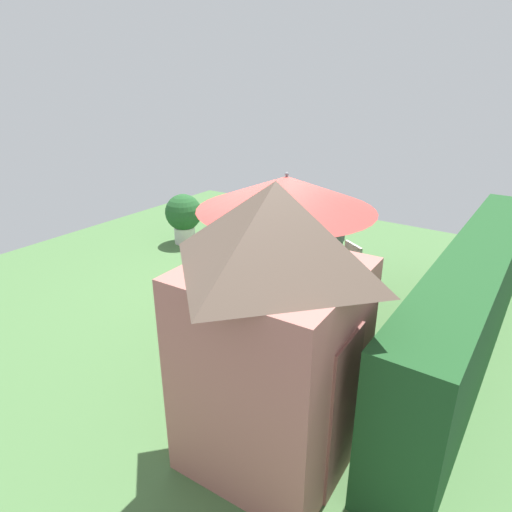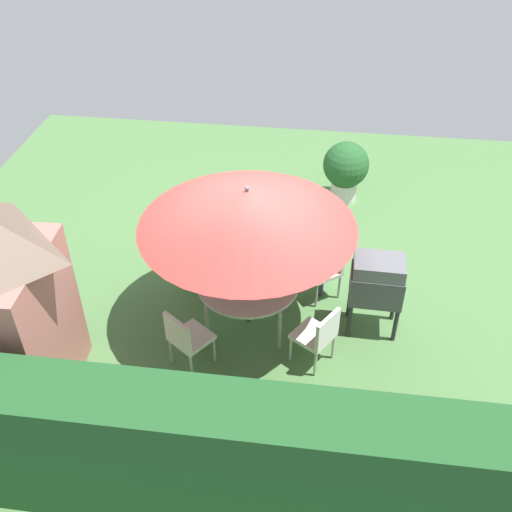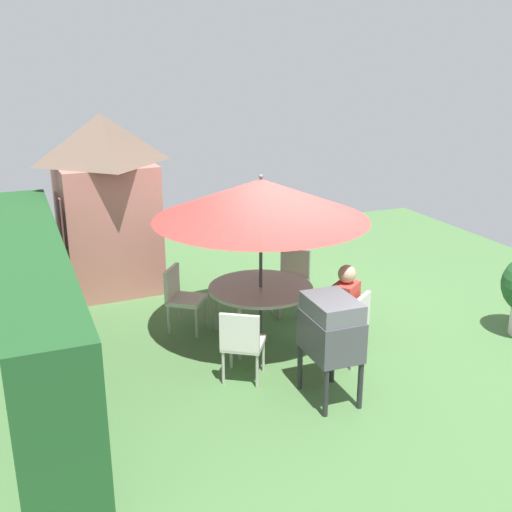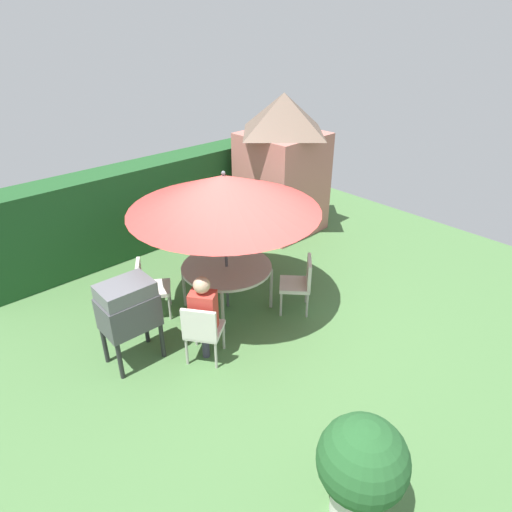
{
  "view_description": "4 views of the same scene",
  "coord_description": "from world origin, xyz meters",
  "px_view_note": "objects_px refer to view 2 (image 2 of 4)",
  "views": [
    {
      "loc": [
        5.69,
        4.11,
        3.61
      ],
      "look_at": [
        0.24,
        0.35,
        0.9
      ],
      "focal_mm": 31.29,
      "sensor_mm": 36.0,
      "label": 1
    },
    {
      "loc": [
        -0.96,
        6.84,
        6.02
      ],
      "look_at": [
        -0.16,
        0.72,
        1.2
      ],
      "focal_mm": 42.21,
      "sensor_mm": 36.0,
      "label": 2
    },
    {
      "loc": [
        -7.13,
        3.65,
        3.67
      ],
      "look_at": [
        0.26,
        0.65,
        1.07
      ],
      "focal_mm": 43.47,
      "sensor_mm": 36.0,
      "label": 3
    },
    {
      "loc": [
        -3.78,
        -4.0,
        4.18
      ],
      "look_at": [
        -0.1,
        -0.02,
        1.23
      ],
      "focal_mm": 31.68,
      "sensor_mm": 36.0,
      "label": 4
    }
  ],
  "objects_px": {
    "chair_far_side": "(205,253)",
    "potted_plant_by_shed": "(346,168)",
    "patio_umbrella": "(247,209)",
    "chair_toward_house": "(319,334)",
    "bbq_grill": "(377,281)",
    "chair_near_shed": "(327,265)",
    "person_in_red": "(323,253)",
    "chair_toward_hedge": "(186,337)",
    "patio_table": "(248,285)"
  },
  "relations": [
    {
      "from": "patio_table",
      "to": "bbq_grill",
      "type": "relative_size",
      "value": 1.16
    },
    {
      "from": "chair_toward_hedge",
      "to": "potted_plant_by_shed",
      "type": "distance_m",
      "value": 4.76
    },
    {
      "from": "chair_toward_hedge",
      "to": "chair_near_shed",
      "type": "bearing_deg",
      "value": -135.46
    },
    {
      "from": "patio_table",
      "to": "patio_umbrella",
      "type": "bearing_deg",
      "value": 0.0
    },
    {
      "from": "chair_toward_house",
      "to": "person_in_red",
      "type": "height_order",
      "value": "person_in_red"
    },
    {
      "from": "patio_table",
      "to": "chair_toward_hedge",
      "type": "distance_m",
      "value": 1.15
    },
    {
      "from": "bbq_grill",
      "to": "chair_toward_hedge",
      "type": "distance_m",
      "value": 2.62
    },
    {
      "from": "potted_plant_by_shed",
      "to": "chair_toward_house",
      "type": "bearing_deg",
      "value": 86.12
    },
    {
      "from": "patio_umbrella",
      "to": "chair_toward_hedge",
      "type": "bearing_deg",
      "value": 53.97
    },
    {
      "from": "bbq_grill",
      "to": "chair_toward_hedge",
      "type": "relative_size",
      "value": 1.33
    },
    {
      "from": "chair_far_side",
      "to": "person_in_red",
      "type": "relative_size",
      "value": 0.71
    },
    {
      "from": "chair_toward_hedge",
      "to": "chair_far_side",
      "type": "bearing_deg",
      "value": -86.35
    },
    {
      "from": "chair_far_side",
      "to": "chair_toward_house",
      "type": "relative_size",
      "value": 1.0
    },
    {
      "from": "chair_toward_house",
      "to": "potted_plant_by_shed",
      "type": "xyz_separation_m",
      "value": [
        -0.28,
        -4.08,
        0.13
      ]
    },
    {
      "from": "patio_umbrella",
      "to": "bbq_grill",
      "type": "xyz_separation_m",
      "value": [
        -1.72,
        -0.11,
        -1.08
      ]
    },
    {
      "from": "chair_near_shed",
      "to": "chair_far_side",
      "type": "bearing_deg",
      "value": -1.8
    },
    {
      "from": "patio_umbrella",
      "to": "potted_plant_by_shed",
      "type": "distance_m",
      "value": 3.87
    },
    {
      "from": "bbq_grill",
      "to": "person_in_red",
      "type": "distance_m",
      "value": 0.96
    },
    {
      "from": "bbq_grill",
      "to": "patio_umbrella",
      "type": "bearing_deg",
      "value": 3.77
    },
    {
      "from": "bbq_grill",
      "to": "chair_far_side",
      "type": "height_order",
      "value": "bbq_grill"
    },
    {
      "from": "bbq_grill",
      "to": "chair_far_side",
      "type": "relative_size",
      "value": 1.33
    },
    {
      "from": "patio_umbrella",
      "to": "chair_far_side",
      "type": "xyz_separation_m",
      "value": [
        0.78,
        -0.83,
        -1.4
      ]
    },
    {
      "from": "person_in_red",
      "to": "chair_toward_hedge",
      "type": "bearing_deg",
      "value": 44.84
    },
    {
      "from": "patio_umbrella",
      "to": "potted_plant_by_shed",
      "type": "xyz_separation_m",
      "value": [
        -1.28,
        -3.43,
        -1.27
      ]
    },
    {
      "from": "patio_umbrella",
      "to": "chair_toward_hedge",
      "type": "xyz_separation_m",
      "value": [
        0.67,
        0.92,
        -1.4
      ]
    },
    {
      "from": "patio_umbrella",
      "to": "potted_plant_by_shed",
      "type": "relative_size",
      "value": 2.46
    },
    {
      "from": "patio_umbrella",
      "to": "bbq_grill",
      "type": "relative_size",
      "value": 2.32
    },
    {
      "from": "patio_table",
      "to": "bbq_grill",
      "type": "height_order",
      "value": "bbq_grill"
    },
    {
      "from": "patio_umbrella",
      "to": "chair_far_side",
      "type": "relative_size",
      "value": 3.1
    },
    {
      "from": "chair_near_shed",
      "to": "chair_toward_hedge",
      "type": "xyz_separation_m",
      "value": [
        1.72,
        1.69,
        0.0
      ]
    },
    {
      "from": "patio_umbrella",
      "to": "chair_far_side",
      "type": "distance_m",
      "value": 1.81
    },
    {
      "from": "chair_far_side",
      "to": "chair_toward_hedge",
      "type": "distance_m",
      "value": 1.75
    },
    {
      "from": "bbq_grill",
      "to": "potted_plant_by_shed",
      "type": "bearing_deg",
      "value": -82.45
    },
    {
      "from": "chair_far_side",
      "to": "potted_plant_by_shed",
      "type": "xyz_separation_m",
      "value": [
        -2.06,
        -2.6,
        0.13
      ]
    },
    {
      "from": "bbq_grill",
      "to": "chair_toward_house",
      "type": "height_order",
      "value": "bbq_grill"
    },
    {
      "from": "potted_plant_by_shed",
      "to": "person_in_red",
      "type": "distance_m",
      "value": 2.73
    },
    {
      "from": "bbq_grill",
      "to": "chair_near_shed",
      "type": "xyz_separation_m",
      "value": [
        0.67,
        -0.66,
        -0.33
      ]
    },
    {
      "from": "potted_plant_by_shed",
      "to": "chair_far_side",
      "type": "bearing_deg",
      "value": 51.67
    },
    {
      "from": "patio_umbrella",
      "to": "chair_toward_house",
      "type": "relative_size",
      "value": 3.1
    },
    {
      "from": "potted_plant_by_shed",
      "to": "person_in_red",
      "type": "xyz_separation_m",
      "value": [
        0.3,
        2.71,
        0.13
      ]
    },
    {
      "from": "chair_toward_hedge",
      "to": "potted_plant_by_shed",
      "type": "xyz_separation_m",
      "value": [
        -1.94,
        -4.34,
        0.13
      ]
    },
    {
      "from": "chair_toward_hedge",
      "to": "patio_umbrella",
      "type": "bearing_deg",
      "value": -126.03
    },
    {
      "from": "patio_table",
      "to": "person_in_red",
      "type": "xyz_separation_m",
      "value": [
        -0.98,
        -0.72,
        0.09
      ]
    },
    {
      "from": "patio_umbrella",
      "to": "chair_toward_house",
      "type": "xyz_separation_m",
      "value": [
        -1.0,
        0.65,
        -1.4
      ]
    },
    {
      "from": "chair_far_side",
      "to": "potted_plant_by_shed",
      "type": "bearing_deg",
      "value": -128.33
    },
    {
      "from": "bbq_grill",
      "to": "chair_far_side",
      "type": "distance_m",
      "value": 2.62
    },
    {
      "from": "chair_near_shed",
      "to": "chair_far_side",
      "type": "relative_size",
      "value": 1.0
    },
    {
      "from": "chair_far_side",
      "to": "chair_toward_hedge",
      "type": "height_order",
      "value": "same"
    },
    {
      "from": "patio_table",
      "to": "person_in_red",
      "type": "bearing_deg",
      "value": -143.66
    },
    {
      "from": "patio_umbrella",
      "to": "person_in_red",
      "type": "bearing_deg",
      "value": -143.66
    }
  ]
}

